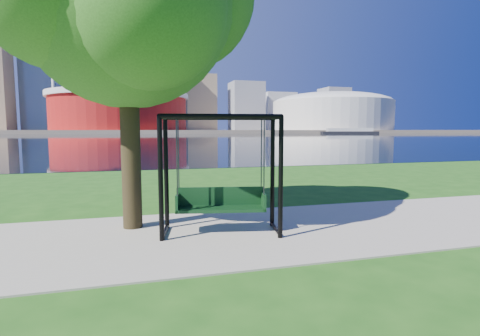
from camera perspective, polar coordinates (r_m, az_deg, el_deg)
name	(u,v)px	position (r m, az deg, el deg)	size (l,w,h in m)	color
ground	(244,226)	(8.07, 0.56, -8.85)	(900.00, 900.00, 0.00)	#1E5114
path	(251,232)	(7.60, 1.64, -9.66)	(120.00, 4.00, 0.03)	#9E937F
river	(142,137)	(109.53, -14.71, 4.57)	(900.00, 180.00, 0.02)	black
far_bank	(137,131)	(313.49, -15.48, 5.42)	(900.00, 228.00, 2.00)	#937F60
stadium	(120,110)	(242.92, -17.83, 8.42)	(83.00, 83.00, 32.00)	maroon
arena	(332,111)	(278.95, 13.82, 8.50)	(84.00, 84.00, 26.56)	beige
skyline	(130,89)	(328.63, -16.43, 11.50)	(392.00, 66.00, 96.50)	gray
swing	(221,177)	(7.30, -2.97, -1.39)	(2.42, 1.40, 2.33)	black
barge	(349,131)	(219.23, 16.32, 5.42)	(31.74, 16.67, 3.07)	black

